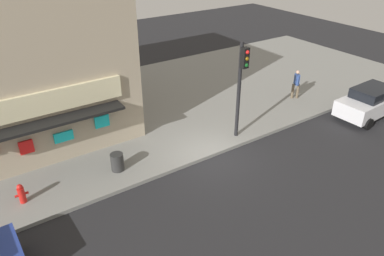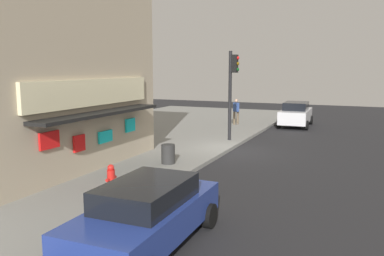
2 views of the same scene
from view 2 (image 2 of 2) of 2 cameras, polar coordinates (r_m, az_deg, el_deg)
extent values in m
plane|color=#232326|center=(19.89, 5.60, -3.30)|extent=(55.60, 55.60, 0.00)
cube|color=gray|center=(22.67, -9.96, -1.70)|extent=(37.06, 12.81, 0.17)
cube|color=beige|center=(15.28, -13.87, 4.97)|extent=(6.99, 0.16, 0.98)
cube|color=black|center=(15.14, -12.72, 2.08)|extent=(6.63, 0.90, 0.12)
cube|color=red|center=(13.68, -19.75, -1.65)|extent=(0.86, 0.08, 0.57)
cube|color=red|center=(14.80, -15.84, -2.11)|extent=(0.58, 0.08, 0.60)
cube|color=#19D8E5|center=(16.01, -12.29, -1.20)|extent=(0.84, 0.08, 0.47)
cube|color=#19D8E5|center=(17.44, -8.83, 0.43)|extent=(0.68, 0.08, 0.58)
cylinder|color=black|center=(21.67, 5.46, 4.57)|extent=(0.18, 0.18, 4.81)
cube|color=black|center=(21.54, 6.16, 9.14)|extent=(0.32, 0.28, 0.95)
sphere|color=red|center=(21.50, 6.56, 9.94)|extent=(0.18, 0.18, 0.18)
sphere|color=brown|center=(21.50, 6.55, 9.14)|extent=(0.18, 0.18, 0.18)
sphere|color=#0F4C19|center=(21.50, 6.53, 8.34)|extent=(0.18, 0.18, 0.18)
cylinder|color=red|center=(13.29, -11.50, -7.24)|extent=(0.26, 0.26, 0.65)
sphere|color=red|center=(13.19, -11.55, -5.59)|extent=(0.22, 0.22, 0.22)
cylinder|color=red|center=(13.13, -11.98, -7.30)|extent=(0.12, 0.10, 0.10)
cylinder|color=red|center=(13.43, -11.04, -6.92)|extent=(0.12, 0.10, 0.10)
cylinder|color=#2D2D2D|center=(16.48, -3.44, -3.73)|extent=(0.57, 0.57, 0.80)
cylinder|color=brown|center=(28.09, 6.56, 1.45)|extent=(0.22, 0.22, 0.90)
cylinder|color=brown|center=(27.89, 6.07, 1.41)|extent=(0.22, 0.22, 0.90)
cube|color=#334C8C|center=(27.90, 6.34, 2.99)|extent=(0.41, 0.45, 0.63)
sphere|color=tan|center=(27.86, 6.35, 3.92)|extent=(0.22, 0.22, 0.22)
cylinder|color=#334C8C|center=(28.07, 6.06, 2.96)|extent=(0.14, 0.14, 0.57)
cylinder|color=#334C8C|center=(27.75, 6.62, 2.89)|extent=(0.14, 0.14, 0.57)
cube|color=navy|center=(9.38, -6.47, -12.74)|extent=(4.57, 1.95, 0.71)
cube|color=black|center=(9.17, -6.54, -9.18)|extent=(2.48, 1.62, 0.51)
cylinder|color=black|center=(11.23, -6.65, -11.03)|extent=(0.64, 0.23, 0.64)
cylinder|color=black|center=(10.48, 2.52, -12.43)|extent=(0.64, 0.23, 0.64)
cylinder|color=black|center=(8.82, -17.31, -17.03)|extent=(0.64, 0.23, 0.64)
cube|color=silver|center=(28.94, 14.61, 1.70)|extent=(4.37, 1.98, 0.87)
cube|color=black|center=(28.87, 14.66, 3.08)|extent=(2.38, 1.62, 0.53)
cylinder|color=black|center=(30.60, 13.25, 1.29)|extent=(0.65, 0.24, 0.64)
cylinder|color=black|center=(30.38, 16.66, 1.11)|extent=(0.65, 0.24, 0.64)
cylinder|color=black|center=(27.65, 12.29, 0.57)|extent=(0.65, 0.24, 0.64)
cylinder|color=black|center=(27.41, 16.07, 0.36)|extent=(0.65, 0.24, 0.64)
camera|label=1|loc=(12.27, 56.44, 31.41)|focal=34.26mm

